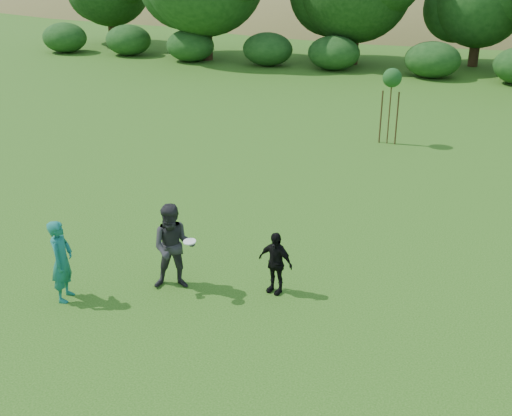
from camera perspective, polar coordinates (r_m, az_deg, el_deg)
The scene contains 7 objects.
ground at distance 13.80m, azimuth -4.70°, elevation -8.74°, with size 120.00×120.00×0.00m, color #19470C.
player_teal at distance 14.21m, azimuth -16.88°, elevation -4.50°, with size 0.67×0.44×1.83m, color #17685E.
player_grey at distance 14.13m, azimuth -7.33°, elevation -3.46°, with size 0.96×0.75×1.98m, color #29282B.
player_black at distance 13.97m, azimuth 1.72°, elevation -4.87°, with size 0.84×0.35×1.43m, color black.
frisbee at distance 13.58m, azimuth -5.92°, elevation -2.99°, with size 0.27×0.27×0.05m.
sapling at distance 24.44m, azimuth 12.00°, elevation 11.08°, with size 0.70×0.70×2.85m.
hillside at distance 81.42m, azimuth 17.21°, elevation 8.24°, with size 150.00×72.00×52.00m.
Camera 1 is at (5.39, -10.45, 7.22)m, focal length 45.00 mm.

